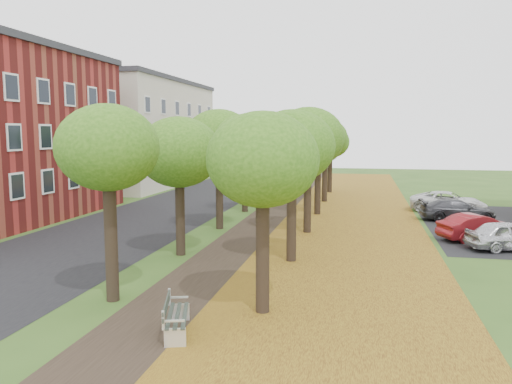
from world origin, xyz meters
The scene contains 13 objects.
ground centered at (0.00, 0.00, 0.00)m, with size 120.00×120.00×0.00m, color #2D4C19.
street_asphalt centered at (-7.50, 15.00, 0.00)m, with size 8.00×70.00×0.01m, color black.
footpath centered at (0.00, 15.00, 0.00)m, with size 3.20×70.00×0.01m, color black.
leaf_verge centered at (5.00, 15.00, 0.01)m, with size 7.50×70.00×0.01m, color olive.
parking_lot centered at (13.50, 16.00, 0.00)m, with size 9.00×16.00×0.01m, color black.
tree_row_west centered at (-2.20, 15.00, 4.59)m, with size 3.49×33.49×6.11m.
tree_row_east centered at (2.60, 15.00, 4.59)m, with size 3.49×33.49×6.11m.
building_cream centered at (-17.00, 33.00, 5.21)m, with size 10.30×20.30×10.40m.
bench centered at (0.66, -2.02, 0.47)m, with size 1.09×2.01×0.91m.
car_silver centered at (11.93, 9.94, 0.65)m, with size 1.55×3.84×1.31m, color silver.
car_red centered at (11.00, 11.80, 0.64)m, with size 1.36×3.90×1.28m, color maroon.
car_grey centered at (11.00, 17.42, 0.63)m, with size 1.76×4.33×1.26m, color #2E2F33.
car_white centered at (11.00, 20.77, 0.67)m, with size 2.23×4.84×1.34m, color silver.
Camera 1 is at (5.38, -13.90, 5.28)m, focal length 35.00 mm.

